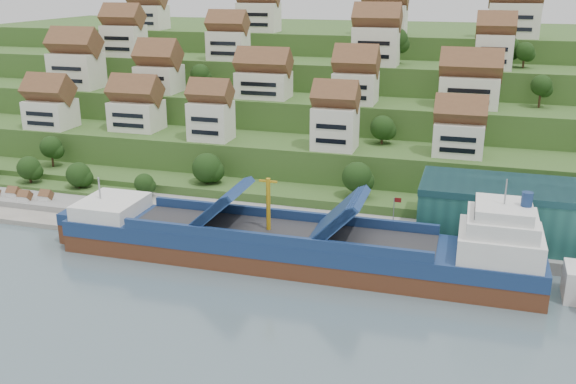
% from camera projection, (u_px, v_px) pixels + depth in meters
% --- Properties ---
extents(ground, '(300.00, 300.00, 0.00)m').
position_uv_depth(ground, '(277.00, 263.00, 109.07)').
color(ground, slate).
rests_on(ground, ground).
extents(quay, '(180.00, 14.00, 2.20)m').
position_uv_depth(quay, '(406.00, 237.00, 116.97)').
color(quay, gray).
rests_on(quay, ground).
extents(pebble_beach, '(45.00, 20.00, 1.00)m').
position_uv_depth(pebble_beach, '(33.00, 205.00, 135.45)').
color(pebble_beach, gray).
rests_on(pebble_beach, ground).
extents(hillside, '(260.00, 128.00, 31.00)m').
position_uv_depth(hillside, '(376.00, 97.00, 199.84)').
color(hillside, '#2D4C1E').
rests_on(hillside, ground).
extents(hillside_village, '(157.33, 63.38, 28.86)m').
position_uv_depth(hillside_village, '(339.00, 68.00, 158.29)').
color(hillside_village, white).
rests_on(hillside_village, ground).
extents(hillside_trees, '(141.55, 62.45, 31.08)m').
position_uv_depth(hillside_trees, '(300.00, 119.00, 145.32)').
color(hillside_trees, '#1C3B13').
rests_on(hillside_trees, ground).
extents(flagpole, '(1.28, 0.16, 8.00)m').
position_uv_depth(flagpole, '(394.00, 216.00, 111.09)').
color(flagpole, gray).
rests_on(flagpole, quay).
extents(beach_huts, '(14.40, 3.70, 2.20)m').
position_uv_depth(beach_huts, '(20.00, 199.00, 134.35)').
color(beach_huts, white).
rests_on(beach_huts, pebble_beach).
extents(cargo_ship, '(80.14, 12.87, 17.79)m').
position_uv_depth(cargo_ship, '(305.00, 247.00, 106.85)').
color(cargo_ship, '#562D1A').
rests_on(cargo_ship, ground).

